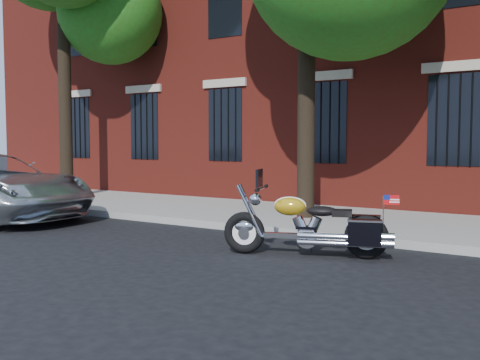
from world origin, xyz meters
The scene contains 5 objects.
ground centered at (0.00, 0.00, 0.00)m, with size 120.00×120.00×0.00m, color black.
curb centered at (0.00, 1.38, 0.07)m, with size 40.00×0.16×0.15m, color gray.
sidewalk centered at (0.00, 3.26, 0.07)m, with size 40.00×3.60×0.15m, color gray.
building centered at (0.00, 10.06, 6.00)m, with size 26.00×10.08×12.00m.
motorcycle centered at (2.01, -0.01, 0.44)m, with size 2.56×1.26×1.31m.
Camera 1 is at (5.34, -7.27, 1.71)m, focal length 40.00 mm.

